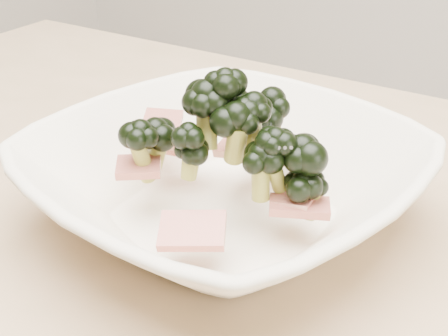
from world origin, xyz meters
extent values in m
cube|color=tan|center=(0.00, 0.00, 0.73)|extent=(1.20, 0.80, 0.04)
cylinder|color=tan|center=(-0.55, 0.35, 0.35)|extent=(0.06, 0.06, 0.71)
imported|color=white|center=(0.00, 0.03, 0.79)|extent=(0.36, 0.36, 0.08)
cylinder|color=olive|center=(0.00, 0.03, 0.85)|extent=(0.02, 0.02, 0.04)
ellipsoid|color=black|center=(0.00, 0.03, 0.88)|extent=(0.03, 0.03, 0.03)
cylinder|color=olive|center=(0.06, 0.03, 0.81)|extent=(0.02, 0.02, 0.04)
ellipsoid|color=black|center=(0.06, 0.03, 0.83)|extent=(0.04, 0.04, 0.03)
cylinder|color=olive|center=(0.02, 0.02, 0.83)|extent=(0.02, 0.02, 0.04)
ellipsoid|color=black|center=(0.02, 0.02, 0.85)|extent=(0.04, 0.04, 0.03)
cylinder|color=olive|center=(-0.01, -0.01, 0.82)|extent=(0.01, 0.02, 0.04)
ellipsoid|color=black|center=(-0.01, -0.01, 0.84)|extent=(0.03, 0.03, 0.02)
cylinder|color=olive|center=(-0.01, 0.05, 0.83)|extent=(0.02, 0.02, 0.04)
ellipsoid|color=black|center=(-0.01, 0.05, 0.85)|extent=(0.03, 0.03, 0.03)
cylinder|color=olive|center=(0.05, 0.02, 0.82)|extent=(0.02, 0.02, 0.04)
ellipsoid|color=black|center=(0.05, 0.02, 0.84)|extent=(0.03, 0.03, 0.02)
cylinder|color=olive|center=(0.02, 0.04, 0.83)|extent=(0.02, 0.02, 0.04)
ellipsoid|color=black|center=(0.02, 0.04, 0.86)|extent=(0.04, 0.04, 0.03)
cylinder|color=olive|center=(0.04, 0.01, 0.81)|extent=(0.02, 0.02, 0.03)
ellipsoid|color=black|center=(0.04, 0.01, 0.83)|extent=(0.03, 0.03, 0.03)
cylinder|color=olive|center=(-0.06, -0.01, 0.81)|extent=(0.01, 0.02, 0.04)
ellipsoid|color=black|center=(-0.06, -0.01, 0.83)|extent=(0.03, 0.03, 0.03)
cylinder|color=olive|center=(0.01, 0.08, 0.81)|extent=(0.02, 0.02, 0.05)
ellipsoid|color=black|center=(0.01, 0.08, 0.84)|extent=(0.04, 0.04, 0.03)
cylinder|color=olive|center=(0.07, 0.02, 0.79)|extent=(0.01, 0.01, 0.02)
ellipsoid|color=black|center=(0.07, 0.02, 0.81)|extent=(0.03, 0.03, 0.02)
cylinder|color=olive|center=(-0.01, 0.00, 0.81)|extent=(0.02, 0.01, 0.02)
ellipsoid|color=black|center=(-0.01, 0.00, 0.83)|extent=(0.03, 0.03, 0.02)
cylinder|color=olive|center=(0.01, 0.07, 0.81)|extent=(0.02, 0.02, 0.03)
ellipsoid|color=black|center=(0.01, 0.07, 0.83)|extent=(0.04, 0.04, 0.03)
cylinder|color=olive|center=(0.08, 0.03, 0.79)|extent=(0.01, 0.02, 0.03)
ellipsoid|color=black|center=(0.08, 0.03, 0.81)|extent=(0.03, 0.03, 0.02)
cylinder|color=olive|center=(-0.06, 0.01, 0.80)|extent=(0.02, 0.02, 0.03)
ellipsoid|color=black|center=(-0.06, 0.01, 0.83)|extent=(0.04, 0.04, 0.03)
cylinder|color=olive|center=(-0.01, 0.02, 0.84)|extent=(0.02, 0.03, 0.04)
ellipsoid|color=black|center=(-0.01, 0.02, 0.86)|extent=(0.04, 0.04, 0.03)
cube|color=maroon|center=(-0.02, 0.07, 0.80)|extent=(0.03, 0.05, 0.02)
cube|color=maroon|center=(-0.08, 0.05, 0.81)|extent=(0.05, 0.06, 0.02)
cube|color=maroon|center=(0.02, 0.11, 0.80)|extent=(0.04, 0.04, 0.02)
cube|color=maroon|center=(0.06, 0.03, 0.79)|extent=(0.04, 0.05, 0.01)
cube|color=maroon|center=(-0.06, -0.01, 0.80)|extent=(0.04, 0.04, 0.01)
cube|color=maroon|center=(0.07, 0.02, 0.79)|extent=(0.05, 0.04, 0.01)
cube|color=maroon|center=(0.02, -0.05, 0.79)|extent=(0.06, 0.05, 0.02)
cube|color=maroon|center=(-0.06, 0.06, 0.79)|extent=(0.05, 0.04, 0.02)
camera|label=1|loc=(0.23, -0.35, 1.04)|focal=50.00mm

